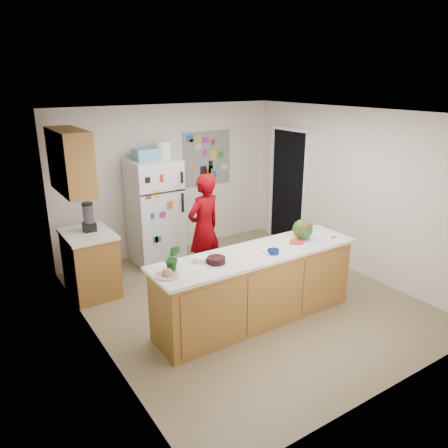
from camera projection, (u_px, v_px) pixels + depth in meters
floor at (245, 300)px, 6.02m from camera, size 4.00×4.50×0.02m
wall_back at (169, 180)px, 7.42m from camera, size 4.00×0.02×2.50m
wall_left at (92, 243)px, 4.58m from camera, size 0.02×4.50×2.50m
wall_right at (353, 192)px, 6.66m from camera, size 0.02×4.50×2.50m
ceiling at (248, 112)px, 5.22m from camera, size 4.00×4.50×0.02m
doorway at (288, 187)px, 7.87m from camera, size 0.03×0.85×2.04m
peninsula_base at (256, 288)px, 5.38m from camera, size 2.60×0.62×0.88m
peninsula_top at (257, 253)px, 5.23m from camera, size 2.68×0.70×0.04m
side_counter_base at (91, 264)px, 6.08m from camera, size 0.60×0.80×0.86m
side_counter_top at (87, 234)px, 5.94m from camera, size 0.64×0.84×0.04m
upper_cabinets at (70, 161)px, 5.50m from camera, size 0.35×1.00×0.80m
refrigerator at (155, 212)px, 7.01m from camera, size 0.75×0.70×1.70m
fridge_top_bin at (146, 154)px, 6.66m from camera, size 0.35×0.28×0.18m
photo_collage at (207, 158)px, 7.69m from camera, size 0.95×0.01×0.95m
person at (204, 228)px, 6.37m from camera, size 0.67×0.52×1.62m
blender_appliance at (88, 218)px, 5.94m from camera, size 0.14×0.14×0.38m
cutting_board at (300, 241)px, 5.57m from camera, size 0.41×0.31×0.01m
watermelon at (303, 229)px, 5.57m from camera, size 0.26×0.26×0.26m
watermelon_slice at (297, 242)px, 5.47m from camera, size 0.17×0.17×0.02m
cherry_bowl at (216, 260)px, 4.90m from camera, size 0.27×0.27×0.07m
white_bowl at (201, 259)px, 4.95m from camera, size 0.20×0.20×0.06m
cobalt_bowl at (273, 251)px, 5.17m from camera, size 0.16×0.16×0.05m
plate at (167, 276)px, 4.58m from camera, size 0.30×0.30×0.02m
paper_towel at (270, 251)px, 5.23m from camera, size 0.20×0.18×0.02m
keys at (333, 237)px, 5.68m from camera, size 0.09×0.06×0.01m
potted_plant at (173, 258)px, 4.65m from camera, size 0.21×0.20×0.31m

